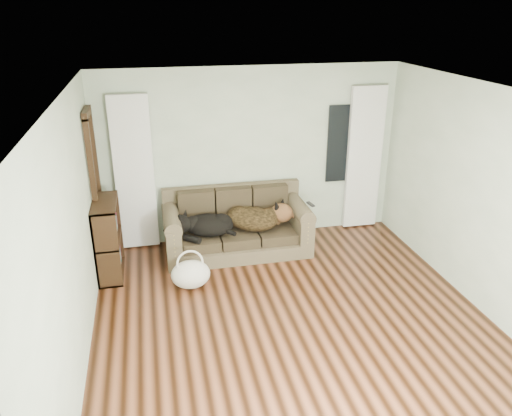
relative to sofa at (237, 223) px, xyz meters
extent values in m
plane|color=black|center=(0.31, -1.97, -0.45)|extent=(5.00, 5.00, 0.00)
plane|color=white|center=(0.31, -1.97, 2.15)|extent=(5.00, 5.00, 0.00)
cube|color=beige|center=(0.31, 0.53, 0.85)|extent=(4.50, 0.04, 2.60)
cube|color=beige|center=(-1.94, -1.97, 0.85)|extent=(0.04, 5.00, 2.60)
cube|color=beige|center=(2.56, -1.97, 0.85)|extent=(0.04, 5.00, 2.60)
cube|color=white|center=(-1.39, 0.45, 0.70)|extent=(0.55, 0.08, 2.25)
cube|color=white|center=(2.11, 0.45, 0.70)|extent=(0.55, 0.08, 2.25)
cube|color=black|center=(1.76, 0.50, 0.95)|extent=(0.50, 0.03, 1.20)
cube|color=black|center=(-1.89, 0.07, 0.60)|extent=(0.07, 0.60, 2.10)
cube|color=#49412E|center=(0.00, 0.00, 0.00)|extent=(2.07, 0.89, 0.85)
ellipsoid|color=black|center=(-0.47, -0.08, 0.03)|extent=(0.82, 0.67, 0.30)
ellipsoid|color=black|center=(0.27, -0.03, 0.04)|extent=(0.97, 0.89, 0.35)
cube|color=black|center=(1.04, -0.19, 0.28)|extent=(0.08, 0.20, 0.02)
ellipsoid|color=silver|center=(-0.77, -0.88, -0.29)|extent=(0.59, 0.52, 0.37)
cube|color=black|center=(-1.78, -0.27, 0.05)|extent=(0.41, 0.86, 1.04)
camera|label=1|loc=(-1.15, -6.50, 2.96)|focal=35.00mm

